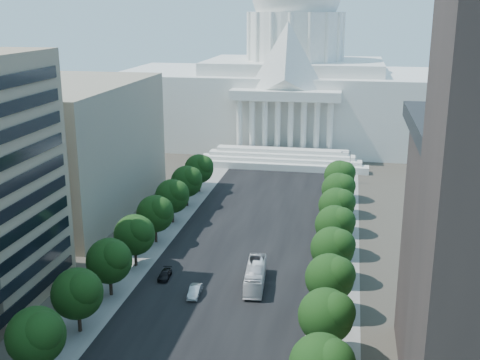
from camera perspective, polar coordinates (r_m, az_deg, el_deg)
The scene contains 27 objects.
road_asphalt at distance 126.48m, azimuth 0.72°, elevation -5.46°, with size 30.00×260.00×0.01m, color black.
sidewalk_left at distance 130.82m, azimuth -7.54°, elevation -4.86°, with size 8.00×260.00×0.02m, color gray.
sidewalk_right at distance 124.91m, azimuth 9.38°, elevation -5.97°, with size 8.00×260.00×0.02m, color gray.
capitol at distance 213.47m, azimuth 5.13°, elevation 8.87°, with size 120.00×56.00×73.00m.
office_block_left_far at distance 146.52m, azimuth -17.42°, elevation 2.94°, with size 38.00×52.00×30.00m, color gray.
tree_l_c at distance 82.57m, azimuth -18.66°, elevation -13.75°, with size 7.79×7.60×9.97m.
tree_l_d at distance 91.90m, azimuth -15.05°, elevation -10.26°, with size 7.79×7.60×9.97m.
tree_l_e at distance 101.79m, azimuth -12.18°, elevation -7.41°, with size 7.79×7.60×9.97m.
tree_l_f at distance 112.09m, azimuth -9.85°, elevation -5.05°, with size 7.79×7.60×9.97m.
tree_l_g at distance 122.71m, azimuth -7.94°, elevation -3.09°, with size 7.79×7.60×9.97m.
tree_l_h at distance 133.55m, azimuth -6.34°, elevation -1.44°, with size 7.79×7.60×9.97m.
tree_l_i at distance 144.58m, azimuth -4.98°, elevation -0.04°, with size 7.79×7.60×9.97m.
tree_l_j at distance 155.76m, azimuth -3.81°, elevation 1.16°, with size 7.79×7.60×9.97m.
tree_r_d at distance 83.89m, azimuth 8.37°, elevation -12.52°, with size 7.79×7.60×9.97m.
tree_r_e at distance 94.62m, azimuth 8.68°, elevation -9.08°, with size 7.79×7.60×9.97m.
tree_r_f at distance 105.63m, azimuth 8.93°, elevation -6.35°, with size 7.79×7.60×9.97m.
tree_r_g at distance 116.83m, azimuth 9.13°, elevation -4.14°, with size 7.79×7.60×9.97m.
tree_r_h at distance 128.18m, azimuth 9.29°, elevation -2.31°, with size 7.79×7.60×9.97m.
tree_r_i at distance 139.63m, azimuth 9.42°, elevation -0.79°, with size 7.79×7.60×9.97m.
tree_r_j at distance 151.17m, azimuth 9.53°, elevation 0.51°, with size 7.79×7.60×9.97m.
streetlight_c at distance 95.05m, azimuth 9.63°, elevation -9.42°, with size 2.61×0.44×9.00m.
streetlight_d at distance 118.16m, azimuth 9.89°, elevation -4.26°, with size 2.61×0.44×9.00m.
streetlight_e at distance 141.91m, azimuth 10.06°, elevation -0.81°, with size 2.61×0.44×9.00m.
streetlight_f at distance 166.02m, azimuth 10.18°, elevation 1.65°, with size 2.61×0.44×9.00m.
car_silver at distance 102.05m, azimuth -4.31°, elevation -10.49°, with size 1.74×4.99×1.64m, color #B7BBC0.
car_dark_b at distance 108.76m, azimuth -7.14°, elevation -8.92°, with size 1.89×4.65×1.35m, color black.
city_bus at distance 105.02m, azimuth 1.46°, elevation -9.04°, with size 3.05×13.05×3.64m, color silver.
Camera 1 is at (19.89, -26.02, 46.27)m, focal length 45.00 mm.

